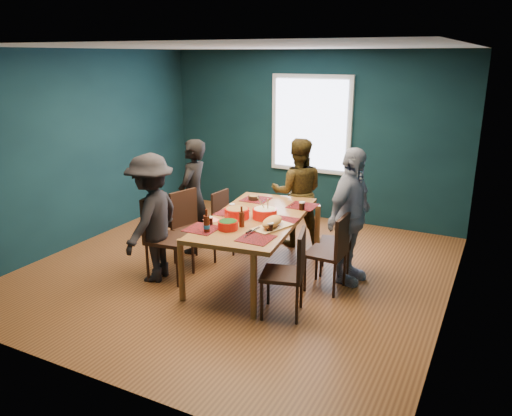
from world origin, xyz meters
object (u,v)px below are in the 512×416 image
at_px(chair_left_mid, 189,222).
at_px(bowl_dumpling, 265,213).
at_px(chair_left_near, 162,230).
at_px(bowl_salad, 237,213).
at_px(dining_table, 256,223).
at_px(person_back, 298,192).
at_px(person_right, 350,217).
at_px(chair_left_far, 226,216).
at_px(person_near_left, 152,218).
at_px(person_far_left, 193,196).
at_px(cutting_board, 272,223).
at_px(chair_right_mid, 333,247).
at_px(chair_right_far, 343,236).
at_px(chair_right_near, 291,267).
at_px(bowl_herbs, 228,225).

bearing_deg(chair_left_mid, bowl_dumpling, 14.71).
height_order(chair_left_near, bowl_salad, chair_left_near).
distance_m(chair_left_mid, chair_left_near, 0.54).
distance_m(dining_table, bowl_salad, 0.27).
xyz_separation_m(dining_table, bowl_dumpling, (0.12, -0.00, 0.14)).
height_order(chair_left_near, person_back, person_back).
bearing_deg(person_right, chair_left_mid, 109.73).
bearing_deg(dining_table, chair_left_far, 134.26).
bearing_deg(person_near_left, chair_left_near, 132.13).
relative_size(person_far_left, cutting_board, 2.56).
relative_size(chair_left_mid, chair_right_mid, 1.04).
relative_size(bowl_salad, bowl_dumpling, 1.01).
xyz_separation_m(dining_table, chair_left_far, (-0.79, 0.63, -0.22)).
relative_size(chair_right_far, chair_right_mid, 0.92).
height_order(chair_right_near, bowl_dumpling, bowl_dumpling).
relative_size(chair_left_mid, bowl_dumpling, 3.26).
bearing_deg(dining_table, cutting_board, -46.55).
relative_size(chair_left_far, cutting_board, 1.35).
distance_m(chair_left_far, person_right, 1.87).
distance_m(person_right, bowl_dumpling, 1.00).
distance_m(chair_left_near, person_right, 2.24).
relative_size(chair_right_mid, person_back, 0.59).
bearing_deg(person_back, person_right, 115.94).
relative_size(chair_right_near, bowl_herbs, 4.11).
distance_m(chair_right_near, person_back, 2.09).
relative_size(chair_right_far, bowl_herbs, 3.70).
bearing_deg(chair_left_mid, chair_left_near, -77.06).
height_order(dining_table, person_right, person_right).
bearing_deg(cutting_board, person_right, 62.36).
height_order(person_far_left, cutting_board, person_far_left).
relative_size(chair_right_near, person_near_left, 0.60).
bearing_deg(bowl_herbs, bowl_dumpling, 70.11).
bearing_deg(bowl_salad, person_back, 81.93).
bearing_deg(dining_table, chair_right_far, 24.31).
height_order(dining_table, chair_left_near, chair_left_near).
bearing_deg(cutting_board, bowl_herbs, -129.77).
bearing_deg(chair_right_near, chair_right_far, 67.99).
xyz_separation_m(person_far_left, person_near_left, (0.07, -0.98, -0.01)).
relative_size(dining_table, person_back, 1.39).
relative_size(dining_table, bowl_salad, 7.27).
bearing_deg(person_right, chair_right_far, 45.19).
height_order(chair_left_mid, bowl_herbs, chair_left_mid).
height_order(dining_table, person_back, person_back).
bearing_deg(cutting_board, chair_right_far, 74.47).
relative_size(chair_right_far, person_back, 0.55).
height_order(chair_right_far, bowl_herbs, bowl_herbs).
xyz_separation_m(bowl_salad, bowl_dumpling, (0.30, 0.14, 0.00)).
height_order(chair_right_mid, person_back, person_back).
bearing_deg(bowl_dumpling, chair_left_mid, 179.13).
height_order(chair_right_mid, person_far_left, person_far_left).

